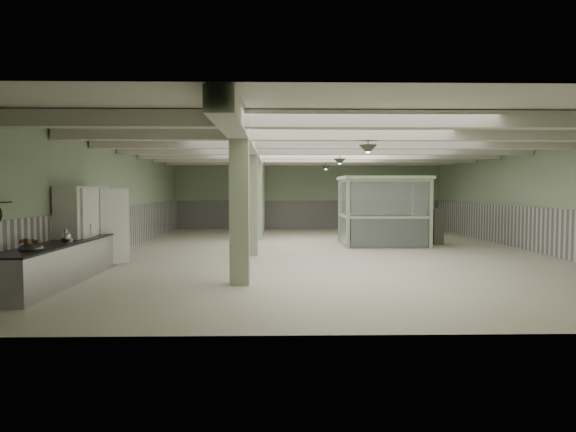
{
  "coord_description": "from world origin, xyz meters",
  "views": [
    {
      "loc": [
        -1.68,
        -17.26,
        2.1
      ],
      "look_at": [
        -1.35,
        -1.95,
        1.3
      ],
      "focal_mm": 32.0,
      "sensor_mm": 36.0,
      "label": 1
    }
  ],
  "objects_px": {
    "guard_booth": "(383,199)",
    "filing_cabinet": "(434,227)",
    "walkin_cooler": "(85,229)",
    "prep_counter": "(61,262)"
  },
  "relations": [
    {
      "from": "guard_booth",
      "to": "filing_cabinet",
      "type": "height_order",
      "value": "guard_booth"
    },
    {
      "from": "prep_counter",
      "to": "guard_booth",
      "type": "xyz_separation_m",
      "value": [
        8.87,
        7.74,
        1.29
      ]
    },
    {
      "from": "filing_cabinet",
      "to": "guard_booth",
      "type": "bearing_deg",
      "value": 163.78
    },
    {
      "from": "prep_counter",
      "to": "walkin_cooler",
      "type": "distance_m",
      "value": 1.82
    },
    {
      "from": "guard_booth",
      "to": "filing_cabinet",
      "type": "distance_m",
      "value": 2.27
    },
    {
      "from": "guard_booth",
      "to": "prep_counter",
      "type": "bearing_deg",
      "value": -138.43
    },
    {
      "from": "guard_booth",
      "to": "filing_cabinet",
      "type": "xyz_separation_m",
      "value": [
        2.0,
        0.1,
        -1.07
      ]
    },
    {
      "from": "prep_counter",
      "to": "filing_cabinet",
      "type": "height_order",
      "value": "filing_cabinet"
    },
    {
      "from": "prep_counter",
      "to": "filing_cabinet",
      "type": "xyz_separation_m",
      "value": [
        10.87,
        7.84,
        0.22
      ]
    },
    {
      "from": "walkin_cooler",
      "to": "guard_booth",
      "type": "height_order",
      "value": "guard_booth"
    }
  ]
}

